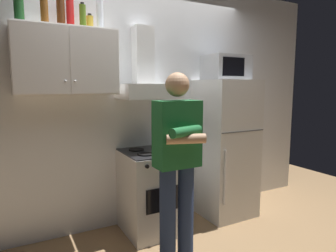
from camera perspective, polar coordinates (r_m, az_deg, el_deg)
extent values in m
plane|color=olive|center=(3.18, 0.00, -20.98)|extent=(7.00, 7.00, 0.00)
cube|color=white|center=(3.34, -4.86, 4.59)|extent=(4.80, 0.10, 2.70)
cube|color=white|center=(2.90, -19.12, 11.68)|extent=(0.90, 0.34, 0.60)
cube|color=white|center=(2.69, -23.34, 11.83)|extent=(0.43, 0.01, 0.58)
cube|color=white|center=(2.77, -13.83, 12.08)|extent=(0.43, 0.01, 0.58)
sphere|color=#B2B2B7|center=(2.70, -19.16, 8.18)|extent=(0.02, 0.02, 0.02)
sphere|color=#B2B2B7|center=(2.71, -17.47, 8.25)|extent=(0.02, 0.02, 0.02)
cube|color=silver|center=(3.19, -2.98, -12.53)|extent=(0.60, 0.60, 0.85)
cube|color=black|center=(3.07, -3.03, -4.96)|extent=(0.59, 0.59, 0.01)
cube|color=black|center=(2.93, -0.38, -13.89)|extent=(0.42, 0.01, 0.24)
cylinder|color=black|center=(2.91, -4.35, -5.43)|extent=(0.16, 0.16, 0.01)
cylinder|color=black|center=(3.02, 0.18, -4.93)|extent=(0.16, 0.16, 0.01)
cylinder|color=black|center=(3.13, -6.13, -4.55)|extent=(0.16, 0.16, 0.01)
cylinder|color=black|center=(3.23, -1.84, -4.11)|extent=(0.16, 0.16, 0.01)
cylinder|color=black|center=(2.73, -4.06, -7.78)|extent=(0.04, 0.02, 0.04)
cylinder|color=black|center=(2.78, -1.59, -7.47)|extent=(0.04, 0.02, 0.04)
cylinder|color=black|center=(2.85, 0.95, -7.12)|extent=(0.04, 0.02, 0.04)
cylinder|color=black|center=(2.91, 3.21, -6.81)|extent=(0.04, 0.02, 0.04)
cube|color=white|center=(3.07, -3.75, 6.68)|extent=(0.60, 0.44, 0.15)
cube|color=white|center=(3.22, -4.86, 13.39)|extent=(0.20, 0.16, 0.60)
cube|color=silver|center=(3.58, 10.92, -4.20)|extent=(0.60, 0.60, 1.60)
cube|color=#4C4C4C|center=(3.31, 14.31, -1.03)|extent=(0.59, 0.01, 0.01)
cylinder|color=silver|center=(3.25, 10.87, -9.78)|extent=(0.02, 0.02, 0.60)
cube|color=#B7BABF|center=(3.53, 11.09, 10.97)|extent=(0.48, 0.36, 0.28)
cube|color=black|center=(3.36, 12.57, 11.11)|extent=(0.30, 0.01, 0.20)
cylinder|color=navy|center=(2.64, -0.07, -16.99)|extent=(0.14, 0.14, 0.85)
cylinder|color=navy|center=(2.72, 3.42, -16.22)|extent=(0.14, 0.14, 0.85)
cube|color=#1E6633|center=(2.47, 1.77, -1.54)|extent=(0.38, 0.20, 0.56)
cylinder|color=#1E6633|center=(2.35, 3.48, -1.05)|extent=(0.33, 0.17, 0.08)
cylinder|color=tan|center=(2.36, 3.46, -2.49)|extent=(0.33, 0.17, 0.08)
sphere|color=tan|center=(2.44, 1.81, 8.00)|extent=(0.20, 0.20, 0.20)
cylinder|color=#B7BABF|center=(3.01, 0.18, -3.86)|extent=(0.17, 0.17, 0.10)
cylinder|color=black|center=(2.95, -1.72, -3.37)|extent=(0.05, 0.01, 0.01)
cylinder|color=black|center=(3.06, 2.02, -3.00)|extent=(0.05, 0.01, 0.01)
cylinder|color=gold|center=(3.02, -14.84, 18.63)|extent=(0.06, 0.06, 0.13)
cylinder|color=black|center=(3.03, -14.89, 20.00)|extent=(0.03, 0.03, 0.02)
cylinder|color=#4C6B19|center=(2.96, -16.12, 19.60)|extent=(0.06, 0.06, 0.21)
cylinder|color=black|center=(2.99, -16.21, 21.74)|extent=(0.03, 0.03, 0.02)
cylinder|color=#47230F|center=(2.97, -19.98, 19.74)|extent=(0.07, 0.07, 0.24)
cylinder|color=red|center=(3.01, -18.35, 19.94)|extent=(0.07, 0.07, 0.27)
cylinder|color=brown|center=(2.90, -22.77, 19.95)|extent=(0.07, 0.07, 0.24)
cylinder|color=silver|center=(3.05, -13.00, 20.34)|extent=(0.06, 0.06, 0.31)
cylinder|color=#19471E|center=(2.94, -26.85, 19.93)|extent=(0.08, 0.08, 0.28)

